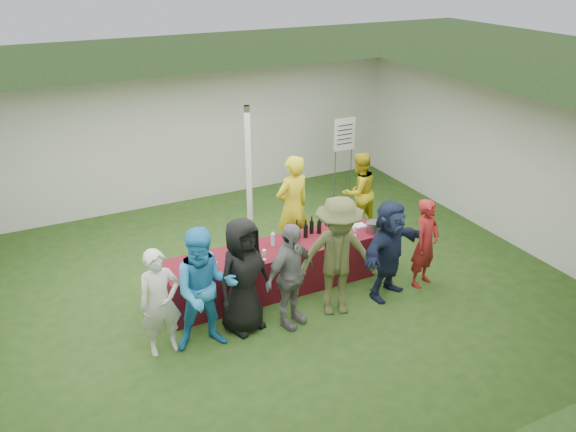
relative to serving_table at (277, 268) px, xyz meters
name	(u,v)px	position (x,y,z in m)	size (l,w,h in m)	color
ground	(252,292)	(-0.42, 0.07, -0.38)	(60.00, 60.00, 0.00)	#284719
tent	(249,183)	(0.08, 1.27, 0.98)	(10.00, 10.00, 10.00)	white
serving_table	(277,268)	(0.00, 0.00, 0.00)	(3.60, 0.80, 0.75)	maroon
wine_bottles	(304,230)	(0.56, 0.13, 0.50)	(0.65, 0.15, 0.32)	black
wine_glasses	(252,255)	(-0.52, -0.25, 0.49)	(2.80, 0.15, 0.16)	silver
water_bottle	(273,239)	(-0.03, 0.08, 0.48)	(0.07, 0.07, 0.23)	silver
bar_towel	(358,226)	(1.53, 0.05, 0.39)	(0.25, 0.18, 0.03)	white
dump_bucket	(373,227)	(1.66, -0.22, 0.46)	(0.23, 0.23, 0.18)	slate
wine_list_sign	(344,140)	(2.86, 2.70, 0.94)	(0.50, 0.03, 1.80)	slate
staff_pourer	(292,207)	(0.72, 0.88, 0.56)	(0.68, 0.45, 1.87)	yellow
staff_back	(359,192)	(2.33, 1.25, 0.41)	(0.76, 0.59, 1.56)	gold
customer_0	(160,303)	(-2.04, -0.74, 0.40)	(0.56, 0.37, 1.55)	silver
customer_1	(205,290)	(-1.46, -0.89, 0.52)	(0.87, 0.68, 1.79)	#2789CD
customer_2	(243,276)	(-0.86, -0.74, 0.49)	(0.85, 0.55, 1.73)	black
customer_3	(290,276)	(-0.23, -0.95, 0.43)	(0.95, 0.39, 1.62)	slate
customer_4	(338,257)	(0.52, -0.98, 0.56)	(1.21, 0.70, 1.88)	#4A4F29
customer_5	(389,250)	(1.47, -0.93, 0.43)	(1.50, 0.48, 1.62)	#19223E
customer_6	(425,243)	(2.19, -0.93, 0.37)	(0.55, 0.36, 1.50)	maroon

